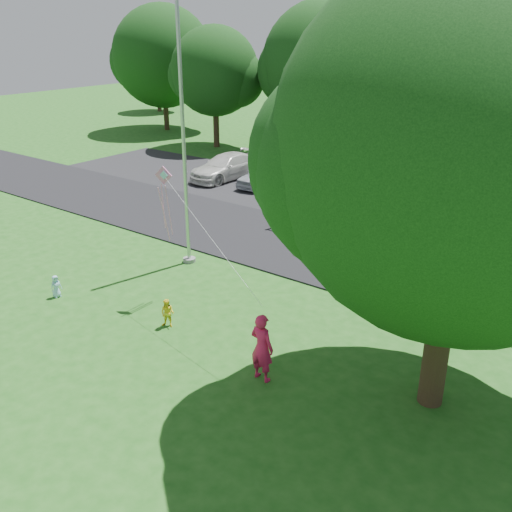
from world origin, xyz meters
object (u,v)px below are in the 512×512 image
Objects in this scene: street_lamp at (314,142)px; woman at (262,347)px; child_blue at (56,286)px; kite at (166,190)px; big_tree at (457,159)px; child_yellow at (168,313)px; trash_can at (373,228)px; flagpole at (184,159)px.

woman is at bearing -57.48° from street_lamp.
kite is (3.34, 2.31, 3.49)m from child_blue.
street_lamp is 13.08m from child_blue.
big_tree is 11.29× the size of child_yellow.
trash_can is 0.10× the size of big_tree.
flagpole is 11.59m from big_tree.
trash_can is at bearing -75.65° from woman.
child_blue is (-6.27, -11.74, -0.13)m from trash_can.
child_yellow is at bearing -54.18° from flagpole.
street_lamp is at bearing 133.50° from big_tree.
flagpole is 5.14× the size of woman.
big_tree is 5.45× the size of woman.
street_lamp reaches higher than woman.
child_yellow is at bearing -73.94° from child_blue.
woman is at bearing -38.24° from kite.
child_yellow is (1.82, -11.47, -3.35)m from street_lamp.
kite is at bearing -49.69° from child_blue.
big_tree reaches higher than flagpole.
big_tree is 6.76m from woman.
trash_can is 1.12× the size of child_yellow.
woman is 2.07× the size of child_yellow.
woman reaches higher than child_blue.
woman is at bearing -33.71° from flagpole.
trash_can is at bearing -22.46° from child_blue.
flagpole is at bearing 105.12° from kite.
woman is 2.42× the size of child_blue.
woman is 4.10m from child_yellow.
street_lamp reaches higher than trash_can.
woman is (7.10, -4.73, -3.19)m from flagpole.
big_tree reaches higher than trash_can.
woman is at bearing -78.26° from trash_can.
woman is at bearing -82.07° from child_blue.
child_yellow is 1.17× the size of child_blue.
flagpole is 10.64× the size of child_yellow.
street_lamp is at bearing 75.36° from kite.
big_tree reaches higher than woman.
street_lamp is (1.23, 7.24, -0.35)m from flagpole.
child_yellow is at bearing -4.47° from woman.
flagpole is 7.35m from street_lamp.
child_yellow is 4.68m from child_blue.
trash_can is 1.31× the size of child_blue.
child_blue is at bearing -106.95° from flagpole.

